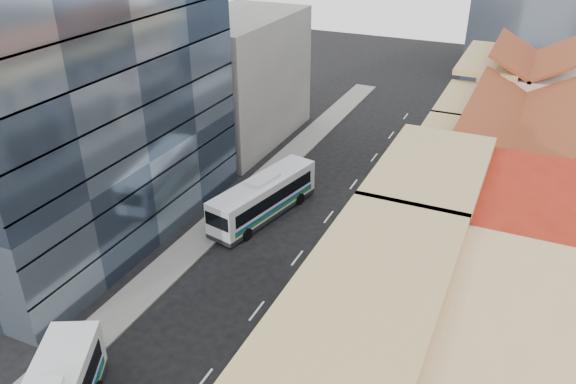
% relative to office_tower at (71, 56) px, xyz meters
% --- Properties ---
extents(sidewalk_right, '(3.00, 90.00, 0.15)m').
position_rel_office_tower_xyz_m(sidewalk_right, '(25.50, 3.00, -14.93)').
color(sidewalk_right, slate).
rests_on(sidewalk_right, ground).
extents(sidewalk_left, '(3.00, 90.00, 0.15)m').
position_rel_office_tower_xyz_m(sidewalk_left, '(8.50, 3.00, -14.93)').
color(sidewalk_left, slate).
rests_on(sidewalk_left, ground).
extents(shophouse_red, '(8.00, 10.00, 12.00)m').
position_rel_office_tower_xyz_m(shophouse_red, '(31.00, -2.00, -9.00)').
color(shophouse_red, '#A62412').
rests_on(shophouse_red, ground).
extents(shophouse_cream_near, '(8.00, 9.00, 10.00)m').
position_rel_office_tower_xyz_m(shophouse_cream_near, '(31.00, 7.50, -10.00)').
color(shophouse_cream_near, beige).
rests_on(shophouse_cream_near, ground).
extents(shophouse_cream_mid, '(8.00, 9.00, 10.00)m').
position_rel_office_tower_xyz_m(shophouse_cream_mid, '(31.00, 16.50, -10.00)').
color(shophouse_cream_mid, beige).
rests_on(shophouse_cream_mid, ground).
extents(shophouse_cream_far, '(8.00, 12.00, 11.00)m').
position_rel_office_tower_xyz_m(shophouse_cream_far, '(31.00, 27.00, -9.50)').
color(shophouse_cream_far, beige).
rests_on(shophouse_cream_far, ground).
extents(office_tower, '(12.00, 26.00, 30.00)m').
position_rel_office_tower_xyz_m(office_tower, '(0.00, 0.00, 0.00)').
color(office_tower, '#3D4C61').
rests_on(office_tower, ground).
extents(office_block_far, '(10.00, 18.00, 14.00)m').
position_rel_office_tower_xyz_m(office_block_far, '(1.00, 23.00, -8.00)').
color(office_block_far, gray).
rests_on(office_block_far, ground).
extents(bus_left_far, '(5.30, 12.45, 3.89)m').
position_rel_office_tower_xyz_m(bus_left_far, '(11.62, 7.85, -13.06)').
color(bus_left_far, silver).
rests_on(bus_left_far, ground).
extents(bus_right, '(4.33, 10.23, 3.19)m').
position_rel_office_tower_xyz_m(bus_right, '(22.50, -7.06, -13.40)').
color(bus_right, silver).
rests_on(bus_right, ground).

